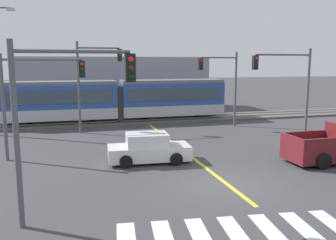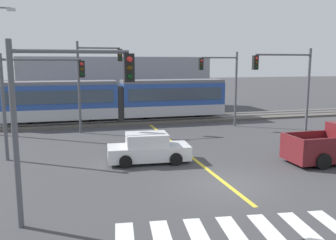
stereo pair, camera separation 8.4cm
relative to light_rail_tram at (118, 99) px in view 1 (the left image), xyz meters
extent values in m
plane|color=#3D3D3F|center=(2.29, -17.09, -2.05)|extent=(200.00, 200.00, 0.00)
cube|color=#56514C|center=(2.29, 0.01, -1.96)|extent=(120.00, 4.00, 0.18)
cube|color=#939399|center=(2.29, -0.71, -1.82)|extent=(120.00, 0.08, 0.10)
cube|color=#939399|center=(2.29, 0.73, -1.82)|extent=(120.00, 0.08, 0.10)
cube|color=#B7BAC1|center=(-4.75, 0.01, -1.07)|extent=(9.00, 2.60, 0.90)
cube|color=#284C9E|center=(-4.75, 0.01, 0.33)|extent=(9.00, 2.60, 1.90)
cube|color=#384756|center=(-4.75, -1.31, 0.38)|extent=(8.28, 0.04, 1.04)
cube|color=slate|center=(-4.75, 0.01, 1.42)|extent=(9.00, 2.39, 0.28)
cylinder|color=black|center=(-2.28, 0.01, -1.52)|extent=(0.70, 0.20, 0.70)
cylinder|color=black|center=(-7.22, 0.01, -1.52)|extent=(0.70, 0.20, 0.70)
cube|color=#B7BAC1|center=(4.75, 0.01, -1.07)|extent=(9.00, 2.60, 0.90)
cube|color=#284C9E|center=(4.75, 0.01, 0.33)|extent=(9.00, 2.60, 1.90)
cube|color=#384756|center=(4.75, -1.31, 0.38)|extent=(8.28, 0.04, 1.04)
cube|color=slate|center=(4.75, 0.01, 1.42)|extent=(9.00, 2.39, 0.28)
cylinder|color=black|center=(7.22, 0.01, -1.52)|extent=(0.70, 0.20, 0.70)
cylinder|color=black|center=(2.27, 0.01, -1.52)|extent=(0.70, 0.20, 0.70)
cube|color=#2D2D2D|center=(0.00, 0.01, -0.37)|extent=(0.50, 2.34, 2.80)
cube|color=silver|center=(-0.44, -21.19, -2.04)|extent=(0.90, 2.85, 0.01)
cube|color=silver|center=(0.65, -21.32, -2.04)|extent=(0.90, 2.85, 0.01)
cube|color=silver|center=(1.74, -21.46, -2.04)|extent=(0.90, 2.85, 0.01)
cube|color=silver|center=(2.84, -21.59, -2.04)|extent=(0.90, 2.85, 0.01)
cube|color=gold|center=(2.29, -10.76, -2.05)|extent=(0.20, 17.53, 0.01)
cube|color=silver|center=(-0.17, -12.77, -1.53)|extent=(4.32, 2.02, 0.72)
cube|color=silver|center=(-0.27, -12.76, -0.85)|extent=(2.21, 1.68, 0.64)
cube|color=#384756|center=(0.73, -12.84, -0.85)|extent=(0.21, 1.43, 0.52)
cube|color=#384756|center=(-0.21, -11.98, -0.85)|extent=(1.78, 0.18, 0.48)
cylinder|color=black|center=(1.16, -12.02, -1.73)|extent=(0.66, 0.27, 0.64)
cylinder|color=black|center=(1.02, -13.72, -1.73)|extent=(0.66, 0.27, 0.64)
cylinder|color=black|center=(-1.36, -11.83, -1.73)|extent=(0.66, 0.27, 0.64)
cylinder|color=black|center=(-1.49, -13.52, -1.73)|extent=(0.66, 0.27, 0.64)
cube|color=maroon|center=(9.25, -15.27, -1.38)|extent=(5.40, 1.97, 0.96)
cube|color=maroon|center=(8.03, -14.34, -0.72)|extent=(2.70, 0.12, 0.36)
cube|color=maroon|center=(8.03, -16.18, -0.72)|extent=(2.70, 0.12, 0.36)
cube|color=maroon|center=(6.61, -15.26, -0.72)|extent=(0.12, 1.96, 0.36)
cylinder|color=black|center=(7.68, -14.28, -1.65)|extent=(0.80, 0.28, 0.80)
cylinder|color=black|center=(7.68, -16.24, -1.65)|extent=(0.80, 0.28, 0.80)
cylinder|color=#515459|center=(-5.61, -18.94, 0.85)|extent=(0.18, 0.18, 5.79)
cylinder|color=#515459|center=(-3.86, -18.94, 3.40)|extent=(3.50, 0.12, 0.12)
cube|color=black|center=(-2.11, -18.94, 2.90)|extent=(0.32, 0.28, 0.90)
sphere|color=red|center=(-2.11, -19.09, 3.17)|extent=(0.18, 0.18, 0.18)
sphere|color=#3A2706|center=(-2.11, -19.09, 2.90)|extent=(0.18, 0.18, 0.18)
sphere|color=black|center=(-2.11, -19.09, 2.63)|extent=(0.18, 0.18, 0.18)
cylinder|color=#515459|center=(-7.32, -10.47, 0.74)|extent=(0.18, 0.18, 5.57)
cylinder|color=#515459|center=(-5.32, -10.47, 3.21)|extent=(4.00, 0.12, 0.12)
cube|color=black|center=(-3.32, -10.47, 2.71)|extent=(0.32, 0.28, 0.90)
sphere|color=red|center=(-3.32, -10.62, 2.98)|extent=(0.18, 0.18, 0.18)
sphere|color=#3A2706|center=(-3.32, -10.62, 2.71)|extent=(0.18, 0.18, 0.18)
sphere|color=black|center=(-3.32, -10.62, 2.44)|extent=(0.18, 0.18, 0.18)
cylinder|color=#515459|center=(11.39, -9.83, 0.97)|extent=(0.18, 0.18, 6.03)
cylinder|color=#515459|center=(9.39, -9.83, 3.56)|extent=(4.00, 0.12, 0.12)
cube|color=black|center=(7.39, -9.83, 3.06)|extent=(0.32, 0.28, 0.90)
sphere|color=red|center=(7.39, -9.98, 3.33)|extent=(0.18, 0.18, 0.18)
sphere|color=#3A2706|center=(7.39, -9.98, 3.06)|extent=(0.18, 0.18, 0.18)
sphere|color=black|center=(7.39, -9.98, 2.79)|extent=(0.18, 0.18, 0.18)
cylinder|color=#515459|center=(-3.36, -3.86, 1.25)|extent=(0.18, 0.18, 6.60)
cylinder|color=#515459|center=(-1.86, -3.86, 4.09)|extent=(3.00, 0.12, 0.12)
cube|color=black|center=(-0.36, -3.86, 3.59)|extent=(0.32, 0.28, 0.90)
sphere|color=red|center=(-0.36, -4.01, 3.86)|extent=(0.18, 0.18, 0.18)
sphere|color=#3A2706|center=(-0.36, -4.01, 3.59)|extent=(0.18, 0.18, 0.18)
sphere|color=black|center=(-0.36, -4.01, 3.32)|extent=(0.18, 0.18, 0.18)
cylinder|color=#515459|center=(8.81, -4.28, 0.92)|extent=(0.18, 0.18, 5.94)
cylinder|color=#515459|center=(7.31, -4.28, 3.44)|extent=(3.00, 0.12, 0.12)
cube|color=black|center=(5.81, -4.28, 2.94)|extent=(0.32, 0.28, 0.90)
sphere|color=red|center=(5.81, -4.43, 3.21)|extent=(0.18, 0.18, 0.18)
sphere|color=#3A2706|center=(5.81, -4.43, 2.94)|extent=(0.18, 0.18, 0.18)
sphere|color=black|center=(5.81, -4.43, 2.67)|extent=(0.18, 0.18, 0.18)
cube|color=#B2B2B7|center=(-7.72, -2.62, 6.72)|extent=(0.56, 0.28, 0.20)
cube|color=gray|center=(0.82, 8.72, 0.79)|extent=(19.51, 6.00, 5.68)
camera|label=1|loc=(-4.00, -30.26, 3.07)|focal=38.00mm
camera|label=2|loc=(-3.92, -30.28, 3.07)|focal=38.00mm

